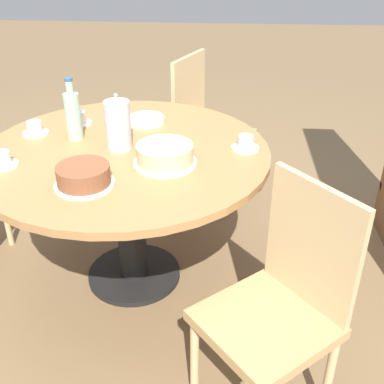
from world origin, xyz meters
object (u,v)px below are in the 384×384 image
(cup_d, at_px, (246,144))
(cup_a, at_px, (2,160))
(coffee_pot, at_px, (118,124))
(cup_b, at_px, (79,119))
(cup_c, at_px, (35,129))
(cake_second, at_px, (84,176))
(chair_c, at_px, (280,304))
(chair_a, at_px, (206,127))
(water_bottle, at_px, (73,115))
(cake_main, at_px, (165,155))

(cup_d, bearing_deg, cup_a, -76.47)
(coffee_pot, relative_size, cup_b, 2.05)
(cup_a, relative_size, cup_c, 1.00)
(coffee_pot, bearing_deg, cup_c, -106.82)
(coffee_pot, height_order, cup_a, coffee_pot)
(cup_b, relative_size, cup_d, 1.00)
(cake_second, distance_m, cup_d, 0.77)
(chair_c, xyz_separation_m, cup_a, (-0.50, -1.18, 0.28))
(chair_a, height_order, cup_b, chair_a)
(chair_a, relative_size, cup_d, 7.29)
(coffee_pot, bearing_deg, cup_a, -65.24)
(cup_c, bearing_deg, chair_a, 133.07)
(chair_a, xyz_separation_m, water_bottle, (0.81, -0.61, 0.38))
(water_bottle, distance_m, cup_c, 0.24)
(coffee_pot, distance_m, water_bottle, 0.26)
(coffee_pot, bearing_deg, cup_b, -136.14)
(cake_main, height_order, cake_second, cake_main)
(cake_second, distance_m, cup_c, 0.63)
(water_bottle, xyz_separation_m, cup_d, (0.06, 0.83, -0.10))
(chair_a, distance_m, coffee_pot, 1.05)
(chair_c, height_order, coffee_pot, coffee_pot)
(cup_d, bearing_deg, cake_main, -62.54)
(cup_a, relative_size, cup_d, 1.00)
(chair_c, bearing_deg, coffee_pot, -175.56)
(cup_a, bearing_deg, chair_c, 66.88)
(coffee_pot, height_order, cake_main, coffee_pot)
(cup_b, bearing_deg, cup_d, 73.98)
(chair_c, distance_m, cake_main, 0.80)
(cup_a, relative_size, cup_b, 1.00)
(coffee_pot, distance_m, cake_second, 0.38)
(cup_b, distance_m, cup_d, 0.90)
(water_bottle, height_order, cup_c, water_bottle)
(cake_main, bearing_deg, chair_a, 172.74)
(chair_a, height_order, cake_main, chair_a)
(coffee_pot, bearing_deg, water_bottle, -111.92)
(chair_a, bearing_deg, chair_c, -143.95)
(chair_c, relative_size, water_bottle, 3.15)
(chair_c, relative_size, cake_main, 3.39)
(cup_c, xyz_separation_m, cup_d, (0.10, 1.04, 0.00))
(cup_b, bearing_deg, chair_c, 44.32)
(cake_main, height_order, cup_d, cake_main)
(chair_a, xyz_separation_m, cake_main, (1.06, -0.13, 0.30))
(cup_a, distance_m, cup_c, 0.36)
(water_bottle, relative_size, cake_second, 1.23)
(water_bottle, bearing_deg, cup_b, -169.32)
(chair_c, bearing_deg, cup_b, -175.74)
(cake_main, bearing_deg, water_bottle, -117.36)
(chair_a, height_order, cup_d, chair_a)
(cup_c, bearing_deg, cup_b, 128.88)
(chair_a, bearing_deg, cake_second, -174.81)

